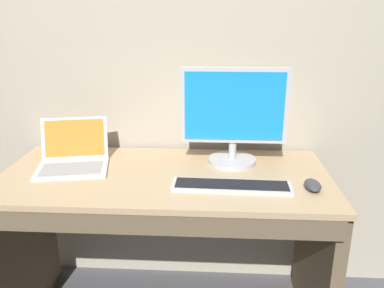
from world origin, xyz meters
name	(u,v)px	position (x,y,z in m)	size (l,w,h in m)	color
back_wall	(171,2)	(0.00, 0.38, 1.50)	(4.06, 0.04, 3.00)	#ADA38E
desk	(166,228)	(0.00, -0.01, 0.51)	(1.45, 0.67, 0.78)	tan
laptop_silver	(73,159)	(-0.43, 0.06, 0.81)	(0.36, 0.36, 0.20)	silver
external_monitor	(234,117)	(0.30, 0.14, 1.00)	(0.48, 0.22, 0.45)	#B7B7BC
wired_keyboard	(231,186)	(0.29, -0.14, 0.79)	(0.48, 0.13, 0.02)	#BCBCC1
computer_mouse	(313,185)	(0.61, -0.12, 0.79)	(0.06, 0.11, 0.04)	#38383D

